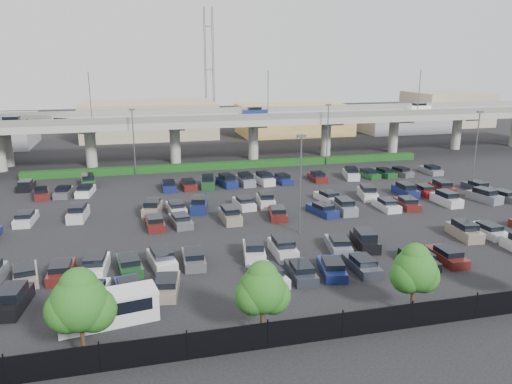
# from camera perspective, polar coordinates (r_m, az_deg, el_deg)

# --- Properties ---
(ground) EXTENTS (280.00, 280.00, 0.00)m
(ground) POSITION_cam_1_polar(r_m,az_deg,el_deg) (59.65, 2.45, -2.16)
(ground) COLOR black
(overpass) EXTENTS (150.00, 13.00, 15.80)m
(overpass) POSITION_cam_1_polar(r_m,az_deg,el_deg) (88.74, -3.62, 8.06)
(overpass) COLOR #9B9B93
(overpass) RESTS_ON ground
(hedge) EXTENTS (66.00, 1.60, 1.10)m
(hedge) POSITION_cam_1_polar(r_m,az_deg,el_deg) (83.03, -2.50, 3.11)
(hedge) COLOR #113C12
(hedge) RESTS_ON ground
(fence) EXTENTS (70.00, 0.10, 2.00)m
(fence) POSITION_cam_1_polar(r_m,az_deg,el_deg) (35.39, 15.85, -13.65)
(fence) COLOR black
(fence) RESTS_ON ground
(tree_row) EXTENTS (65.07, 3.66, 5.94)m
(tree_row) POSITION_cam_1_polar(r_m,az_deg,el_deg) (35.76, 16.04, -8.70)
(tree_row) COLOR #332316
(tree_row) RESTS_ON ground
(shuttle_bus) EXTENTS (6.97, 3.36, 2.15)m
(shuttle_bus) POSITION_cam_1_polar(r_m,az_deg,el_deg) (36.27, -16.59, -12.50)
(shuttle_bus) COLOR silver
(shuttle_bus) RESTS_ON ground
(parked_cars) EXTENTS (62.89, 41.64, 1.67)m
(parked_cars) POSITION_cam_1_polar(r_m,az_deg,el_deg) (56.34, 3.17, -2.54)
(parked_cars) COLOR silver
(parked_cars) RESTS_ON ground
(light_poles) EXTENTS (66.90, 48.38, 10.30)m
(light_poles) POSITION_cam_1_polar(r_m,az_deg,el_deg) (59.01, -1.89, 3.90)
(light_poles) COLOR #515257
(light_poles) RESTS_ON ground
(distant_buildings) EXTENTS (138.00, 24.00, 9.00)m
(distant_buildings) POSITION_cam_1_polar(r_m,az_deg,el_deg) (120.72, -0.33, 8.36)
(distant_buildings) COLOR gray
(distant_buildings) RESTS_ON ground
(comm_tower) EXTENTS (2.40, 2.40, 30.00)m
(comm_tower) POSITION_cam_1_polar(r_m,az_deg,el_deg) (130.23, -5.36, 14.01)
(comm_tower) COLOR #515257
(comm_tower) RESTS_ON ground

